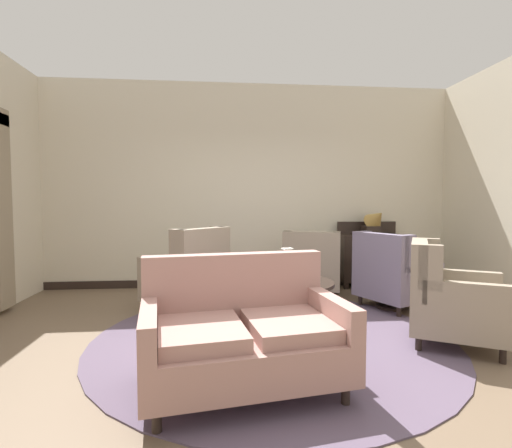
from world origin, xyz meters
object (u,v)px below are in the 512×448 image
Objects in this scene: sideboard at (370,257)px; gramophone at (376,221)px; armchair_beside_settee at (449,300)px; armchair_far_left at (312,267)px; porcelain_vase at (287,267)px; armchair_near_window at (189,277)px; side_table at (390,278)px; settee at (243,334)px; coffee_table at (290,289)px; armchair_foreground_right at (392,276)px.

gramophone is (0.05, -0.09, 0.58)m from sideboard.
armchair_beside_settee is 2.14m from armchair_far_left.
armchair_near_window is at bearing 148.17° from porcelain_vase.
gramophone is at bearing -61.95° from sideboard.
sideboard is 2.16× the size of gramophone.
gramophone reaches higher than sideboard.
armchair_near_window reaches higher than side_table.
settee is at bearing 84.16° from armchair_far_left.
coffee_table is at bearing -155.57° from side_table.
gramophone is (0.28, 2.38, 0.63)m from armchair_beside_settee.
armchair_far_left is (0.62, 1.39, -0.25)m from porcelain_vase.
armchair_near_window is at bearing -158.36° from gramophone.
side_table is at bearing -103.74° from gramophone.
coffee_table is 0.87× the size of armchair_foreground_right.
armchair_beside_settee is 2.48m from gramophone.
settee is at bearing -113.80° from porcelain_vase.
armchair_beside_settee is 2.83m from armchair_near_window.
armchair_near_window is (-0.55, 1.91, 0.05)m from settee.
gramophone is (2.82, 1.12, 0.62)m from armchair_near_window.
armchair_foreground_right is at bearing 132.98° from armchair_near_window.
sideboard is at bearing 45.25° from settee.
gramophone is at bearing 46.10° from porcelain_vase.
armchair_far_left reaches higher than settee.
porcelain_vase is at bearing 57.01° from settee.
coffee_table is 0.87× the size of armchair_beside_settee.
settee reaches higher than porcelain_vase.
gramophone is (0.26, 1.15, 0.64)m from armchair_foreground_right.
settee is at bearing 136.92° from armchair_beside_settee.
armchair_far_left is at bearing 56.85° from settee.
armchair_far_left reaches higher than coffee_table.
settee is 2.73m from side_table.
porcelain_vase is at bearing -156.21° from side_table.
armchair_beside_settee is 1.01× the size of armchair_far_left.
settee is 1.49× the size of sideboard.
side_table is 1.37m from gramophone.
armchair_foreground_right is 1.01× the size of armchair_far_left.
settee is at bearing -136.74° from side_table.
armchair_beside_settee is (1.41, -0.58, 0.00)m from coffee_table.
side_table is 1.37× the size of gramophone.
armchair_foreground_right is 1.13m from armchair_far_left.
sideboard is (1.65, 1.89, 0.05)m from coffee_table.
side_table is 1.27m from sideboard.
porcelain_vase is 1.58m from armchair_beside_settee.
armchair_near_window reaches higher than settee.
sideboard is at bearing -35.20° from armchair_foreground_right.
armchair_near_window is 1.74× the size of side_table.
coffee_table is 1.94× the size of gramophone.
armchair_beside_settee is at bearing -89.93° from side_table.
gramophone is (1.73, 1.80, 0.39)m from porcelain_vase.
armchair_far_left is at bearing -155.23° from sideboard.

